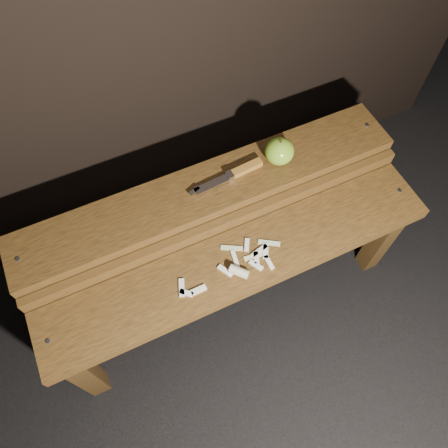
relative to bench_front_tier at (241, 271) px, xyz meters
name	(u,v)px	position (x,y,z in m)	size (l,w,h in m)	color
ground	(231,295)	(0.00, 0.06, -0.35)	(60.00, 60.00, 0.00)	black
bench_front_tier	(241,271)	(0.00, 0.00, 0.00)	(1.20, 0.20, 0.42)	#39240E
bench_rear_tier	(210,203)	(0.00, 0.23, 0.06)	(1.20, 0.21, 0.50)	#39240E
apple	(279,151)	(0.23, 0.23, 0.19)	(0.09, 0.09, 0.09)	olive
knife	(238,172)	(0.10, 0.23, 0.16)	(0.24, 0.04, 0.02)	#965E20
apple_scraps	(238,266)	(-0.02, -0.01, 0.07)	(0.33, 0.13, 0.03)	beige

